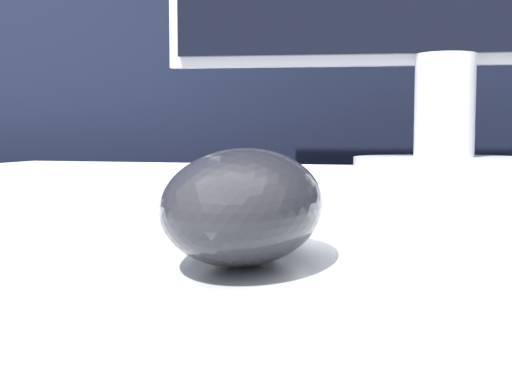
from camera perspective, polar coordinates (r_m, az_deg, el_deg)
The scene contains 3 objects.
partition_panel at distance 1.13m, azimuth 2.81°, elevation 0.90°, with size 5.00×0.03×1.45m.
computer_mouse_near at distance 0.27m, azimuth -0.89°, elevation -1.05°, with size 0.06×0.11×0.04m.
keyboard at distance 0.50m, azimuth -1.59°, elevation 0.59°, with size 0.44×0.18×0.02m.
Camera 1 is at (0.09, -0.45, 0.80)m, focal length 50.00 mm.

